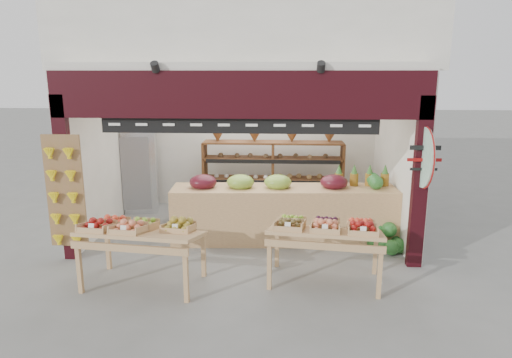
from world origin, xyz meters
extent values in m
plane|color=slate|center=(0.00, 0.00, 0.00)|extent=(60.00, 60.00, 0.00)
cube|color=white|center=(0.00, 2.29, 1.50)|extent=(5.76, 0.18, 3.00)
cube|color=white|center=(-2.79, 0.60, 1.50)|extent=(0.18, 3.38, 3.00)
cube|color=white|center=(2.79, 0.60, 1.50)|extent=(0.18, 3.38, 3.00)
cube|color=white|center=(0.00, 0.60, 3.06)|extent=(5.76, 3.38, 0.12)
cube|color=white|center=(0.00, 1.70, 4.20)|extent=(6.36, 4.60, 2.40)
cube|color=black|center=(0.00, -1.05, 2.65)|extent=(5.70, 0.14, 0.70)
cube|color=black|center=(-2.75, -1.05, 1.32)|extent=(0.22, 0.14, 2.65)
cube|color=black|center=(2.75, -1.05, 1.32)|extent=(0.22, 0.14, 2.65)
cube|color=black|center=(0.00, -1.02, 2.20)|extent=(4.20, 0.05, 0.26)
cylinder|color=white|center=(0.10, -0.95, 2.45)|extent=(0.34, 0.05, 0.34)
cube|color=#8B5F3F|center=(-2.73, -1.14, 1.15)|extent=(0.60, 0.04, 1.80)
cylinder|color=silver|center=(2.75, -1.14, 1.75)|extent=(0.04, 0.90, 0.90)
cylinder|color=maroon|center=(2.75, -1.16, 1.75)|extent=(0.01, 0.92, 0.92)
cube|color=brown|center=(-0.98, 1.54, 0.77)|extent=(0.05, 0.48, 1.55)
cube|color=brown|center=(0.47, 1.54, 0.77)|extent=(0.05, 0.48, 1.55)
cube|color=brown|center=(1.92, 1.54, 0.77)|extent=(0.05, 0.48, 1.55)
cube|color=brown|center=(0.47, 1.54, 0.34)|extent=(2.90, 0.48, 0.04)
cube|color=brown|center=(0.47, 1.54, 0.77)|extent=(2.90, 0.48, 0.04)
cube|color=brown|center=(0.47, 1.54, 1.21)|extent=(2.90, 0.48, 0.04)
cube|color=brown|center=(0.47, 1.54, 1.55)|extent=(2.90, 0.48, 0.04)
cone|color=brown|center=(-0.69, 1.54, 1.69)|extent=(0.32, 0.32, 0.28)
cone|color=brown|center=(0.09, 1.54, 1.69)|extent=(0.32, 0.32, 0.28)
cone|color=brown|center=(0.86, 1.54, 1.69)|extent=(0.32, 0.32, 0.28)
cone|color=brown|center=(1.63, 1.54, 1.69)|extent=(0.32, 0.32, 0.28)
cube|color=silver|center=(-2.40, 1.66, 0.89)|extent=(0.81, 0.81, 1.78)
cube|color=beige|center=(-1.34, 0.82, 0.19)|extent=(0.47, 0.36, 0.39)
cube|color=beige|center=(-1.29, 0.82, 0.55)|extent=(0.42, 0.34, 0.32)
cube|color=#154F19|center=(-0.79, 0.70, 0.16)|extent=(0.44, 0.34, 0.32)
cube|color=beige|center=(-0.78, 1.10, 0.15)|extent=(0.40, 0.32, 0.30)
cube|color=tan|center=(0.70, -0.07, 0.49)|extent=(3.99, 0.97, 0.99)
ellipsoid|color=#59141E|center=(-0.72, -0.14, 1.09)|extent=(0.48, 0.44, 0.26)
ellipsoid|color=#8CB23F|center=(-0.06, -0.11, 1.09)|extent=(0.48, 0.44, 0.26)
ellipsoid|color=#8CB23F|center=(0.59, -0.07, 1.09)|extent=(0.48, 0.44, 0.26)
ellipsoid|color=#59141E|center=(1.58, -0.02, 1.09)|extent=(0.48, 0.44, 0.26)
cylinder|color=olive|center=(1.68, 0.15, 1.10)|extent=(0.15, 0.15, 0.22)
cylinder|color=olive|center=(1.96, 0.16, 1.10)|extent=(0.15, 0.15, 0.22)
cylinder|color=olive|center=(2.23, 0.18, 1.10)|extent=(0.15, 0.15, 0.22)
cylinder|color=olive|center=(2.51, 0.19, 1.10)|extent=(0.15, 0.15, 0.22)
cube|color=tan|center=(-1.28, -1.93, 0.77)|extent=(1.74, 1.10, 0.24)
cube|color=tan|center=(-2.08, -2.24, 0.33)|extent=(0.07, 0.07, 0.67)
cube|color=tan|center=(-0.58, -2.42, 0.33)|extent=(0.07, 0.07, 0.67)
cube|color=tan|center=(-1.99, -1.44, 0.33)|extent=(0.07, 0.07, 0.67)
cube|color=tan|center=(-0.48, -1.62, 0.33)|extent=(0.07, 0.07, 0.67)
cube|color=tan|center=(1.29, -1.68, 0.75)|extent=(1.71, 1.09, 0.24)
cube|color=tan|center=(0.50, -1.98, 0.33)|extent=(0.07, 0.07, 0.65)
cube|color=tan|center=(1.98, -2.17, 0.33)|extent=(0.07, 0.07, 0.65)
cube|color=tan|center=(0.60, -1.20, 0.33)|extent=(0.07, 0.07, 0.65)
cube|color=tan|center=(2.08, -1.39, 0.33)|extent=(0.07, 0.07, 0.65)
sphere|color=#17461A|center=(2.36, -0.55, 0.13)|extent=(0.26, 0.26, 0.26)
sphere|color=#17461A|center=(2.64, -0.55, 0.13)|extent=(0.26, 0.26, 0.26)
sphere|color=#17461A|center=(2.36, -0.27, 0.13)|extent=(0.26, 0.26, 0.26)
sphere|color=#17461A|center=(2.64, -0.27, 0.13)|extent=(0.26, 0.26, 0.26)
sphere|color=#17461A|center=(2.50, -0.41, 0.36)|extent=(0.26, 0.26, 0.26)
sphere|color=#17461A|center=(2.50, -0.64, 0.13)|extent=(0.26, 0.26, 0.26)
sphere|color=#17461A|center=(2.27, -0.41, 0.13)|extent=(0.26, 0.26, 0.26)
sphere|color=#17461A|center=(2.36, -0.25, 0.36)|extent=(0.26, 0.26, 0.26)
camera|label=1|loc=(0.66, -7.87, 2.98)|focal=32.00mm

